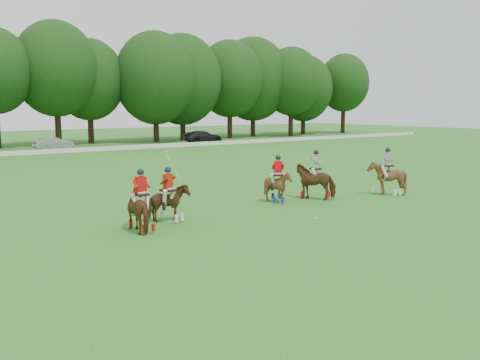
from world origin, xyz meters
TOP-DOWN VIEW (x-y plane):
  - ground at (0.00, 0.00)m, footprint 180.00×180.00m
  - boundary_rail at (0.00, 38.00)m, footprint 120.00×0.10m
  - car_mid at (4.17, 42.50)m, footprint 4.11×1.70m
  - car_right at (22.78, 42.50)m, footprint 5.19×2.54m
  - polo_red_a at (-5.14, 3.54)m, footprint 1.18×1.91m
  - polo_red_b at (-3.55, 4.38)m, footprint 1.79×1.66m
  - polo_red_c at (2.66, 4.98)m, footprint 1.82×1.85m
  - polo_stripe_a at (4.86, 4.69)m, footprint 1.94×2.19m
  - polo_stripe_b at (8.55, 3.27)m, footprint 1.54×1.70m
  - polo_ball at (1.39, 1.15)m, footprint 0.09×0.09m

SIDE VIEW (x-z plane):
  - ground at x=0.00m, z-range 0.00..0.00m
  - polo_ball at x=1.39m, z-range 0.00..0.09m
  - boundary_rail at x=0.00m, z-range 0.00..0.44m
  - car_mid at x=4.17m, z-range 0.00..1.32m
  - car_right at x=22.78m, z-range 0.00..1.45m
  - polo_red_b at x=-3.55m, z-range -0.59..2.12m
  - polo_red_c at x=2.66m, z-range -0.32..1.93m
  - polo_red_a at x=-5.14m, z-range -0.32..1.97m
  - polo_stripe_a at x=4.86m, z-range -0.32..2.09m
  - polo_stripe_b at x=8.55m, z-range -0.33..2.11m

